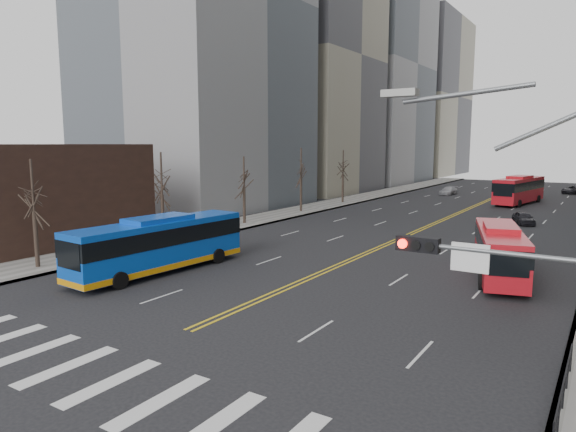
{
  "coord_description": "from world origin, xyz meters",
  "views": [
    {
      "loc": [
        15.12,
        -10.61,
        8.04
      ],
      "look_at": [
        0.41,
        12.43,
        4.18
      ],
      "focal_mm": 32.0,
      "sensor_mm": 36.0,
      "label": 1
    }
  ],
  "objects": [
    {
      "name": "red_bus_near",
      "position": [
        9.57,
        21.8,
        1.81
      ],
      "size": [
        4.94,
        10.37,
        3.23
      ],
      "color": "red",
      "rests_on": "ground"
    },
    {
      "name": "blue_bus",
      "position": [
        -8.69,
        11.69,
        1.86
      ],
      "size": [
        3.41,
        12.37,
        3.55
      ],
      "color": "blue",
      "rests_on": "ground"
    },
    {
      "name": "car_white",
      "position": [
        -10.91,
        18.38,
        0.61
      ],
      "size": [
        1.48,
        3.79,
        1.23
      ],
      "primitive_type": "imported",
      "rotation": [
        0.0,
        0.0,
        0.05
      ],
      "color": "white",
      "rests_on": "ground"
    },
    {
      "name": "centerline",
      "position": [
        0.0,
        55.0,
        0.01
      ],
      "size": [
        0.55,
        100.0,
        0.01
      ],
      "color": "gold",
      "rests_on": "ground"
    },
    {
      "name": "signal_mast",
      "position": [
        13.77,
        2.0,
        4.86
      ],
      "size": [
        5.37,
        0.37,
        9.39
      ],
      "color": "slate",
      "rests_on": "ground"
    },
    {
      "name": "car_dark_far",
      "position": [
        9.45,
        84.13,
        0.64
      ],
      "size": [
        3.38,
        5.04,
        1.28
      ],
      "primitive_type": "imported",
      "rotation": [
        0.0,
        0.0,
        -0.3
      ],
      "color": "black",
      "rests_on": "ground"
    },
    {
      "name": "car_silver",
      "position": [
        -7.02,
        71.49,
        0.65
      ],
      "size": [
        2.14,
        4.58,
        1.29
      ],
      "primitive_type": "imported",
      "rotation": [
        0.0,
        0.0,
        -0.07
      ],
      "color": "#A3A2A8",
      "rests_on": "ground"
    },
    {
      "name": "ground",
      "position": [
        0.0,
        0.0,
        0.0
      ],
      "size": [
        220.0,
        220.0,
        0.0
      ],
      "primitive_type": "plane",
      "color": "black"
    },
    {
      "name": "office_towers",
      "position": [
        0.12,
        68.51,
        23.92
      ],
      "size": [
        83.0,
        134.0,
        58.0
      ],
      "color": "gray",
      "rests_on": "ground"
    },
    {
      "name": "storefront",
      "position": [
        -26.0,
        11.97,
        4.0
      ],
      "size": [
        14.0,
        18.0,
        8.0
      ],
      "color": "black",
      "rests_on": "ground"
    },
    {
      "name": "street_trees",
      "position": [
        -7.18,
        34.55,
        4.87
      ],
      "size": [
        35.2,
        47.2,
        7.6
      ],
      "color": "#2D221C",
      "rests_on": "ground"
    },
    {
      "name": "sidewalk_left",
      "position": [
        -16.5,
        45.0,
        0.07
      ],
      "size": [
        5.0,
        130.0,
        0.15
      ],
      "primitive_type": "cube",
      "color": "slate",
      "rests_on": "ground"
    },
    {
      "name": "car_dark_mid",
      "position": [
        7.68,
        45.05,
        0.64
      ],
      "size": [
        2.91,
        4.03,
        1.27
      ],
      "primitive_type": "imported",
      "rotation": [
        0.0,
        0.0,
        0.42
      ],
      "color": "black",
      "rests_on": "ground"
    },
    {
      "name": "pedestrian_railing",
      "position": [
        14.3,
        6.0,
        0.82
      ],
      "size": [
        0.06,
        6.06,
        1.02
      ],
      "color": "black",
      "rests_on": "sidewalk_right"
    },
    {
      "name": "red_bus_far",
      "position": [
        4.4,
        63.77,
        2.12
      ],
      "size": [
        4.8,
        12.41,
        3.82
      ],
      "color": "red",
      "rests_on": "ground"
    },
    {
      "name": "crosswalk",
      "position": [
        0.0,
        0.0,
        0.01
      ],
      "size": [
        26.7,
        4.0,
        0.01
      ],
      "color": "silver",
      "rests_on": "ground"
    }
  ]
}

